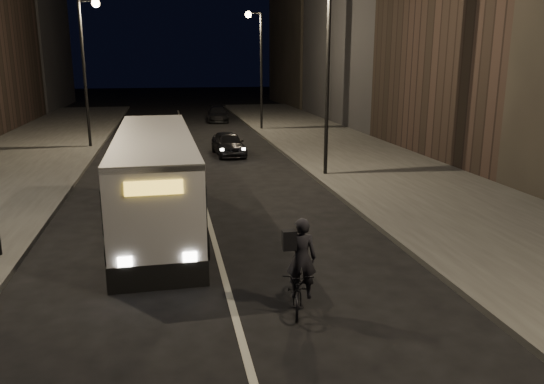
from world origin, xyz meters
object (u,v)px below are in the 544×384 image
streetlight_right_far (258,55)px  streetlight_left_far (88,54)px  car_near (228,144)px  car_far (218,114)px  car_mid (167,133)px  streetlight_right_mid (322,52)px  cyclist_on_bicycle (299,279)px  city_bus (156,174)px

streetlight_right_far → streetlight_left_far: bearing=-150.6°
car_near → car_far: (1.02, 16.18, -0.03)m
car_mid → car_far: (4.25, 11.66, -0.07)m
streetlight_right_mid → cyclist_on_bicycle: bearing=-108.1°
streetlight_right_far → cyclist_on_bicycle: streetlight_right_far is taller
streetlight_right_mid → cyclist_on_bicycle: (-3.98, -12.18, -4.68)m
streetlight_right_mid → car_mid: streetlight_right_mid is taller
city_bus → cyclist_on_bicycle: size_ratio=5.26×
car_far → car_near: bearing=-89.3°
streetlight_right_far → car_near: (-3.29, -9.68, -4.73)m
city_bus → car_far: size_ratio=2.56×
city_bus → car_near: size_ratio=2.87×
streetlight_right_far → car_far: size_ratio=1.94×
streetlight_right_mid → car_near: (-3.29, 6.32, -4.73)m
streetlight_right_mid → car_mid: (-6.52, 10.83, -4.69)m
streetlight_left_far → city_bus: (3.73, -15.37, -3.80)m
city_bus → car_far: (4.66, 27.86, -0.96)m
streetlight_right_far → car_far: bearing=109.3°
car_far → streetlight_left_far: bearing=-119.6°
car_near → car_far: car_near is taller
streetlight_right_mid → car_mid: 13.48m
streetlight_right_mid → car_near: size_ratio=2.18×
car_near → car_mid: car_mid is taller
cyclist_on_bicycle → car_far: 34.72m
city_bus → car_near: bearing=71.8°
city_bus → cyclist_on_bicycle: bearing=-67.5°
car_mid → city_bus: bearing=83.2°
streetlight_right_mid → streetlight_left_far: same height
streetlight_right_mid → city_bus: size_ratio=0.76×
streetlight_left_far → cyclist_on_bicycle: bearing=-73.2°
cyclist_on_bicycle → streetlight_right_mid: bearing=86.6°
cyclist_on_bicycle → car_near: 18.51m
streetlight_left_far → car_near: (7.37, -3.68, -4.73)m
streetlight_right_mid → city_bus: streetlight_right_mid is taller
streetlight_left_far → car_far: (8.39, 12.50, -4.75)m
streetlight_left_far → streetlight_right_mid: bearing=-43.2°
streetlight_right_mid → car_near: bearing=117.5°
streetlight_left_far → car_near: streetlight_left_far is taller
streetlight_right_far → car_near: bearing=-108.8°
car_far → streetlight_right_mid: bearing=-80.0°
city_bus → car_mid: bearing=87.6°
city_bus → car_mid: city_bus is taller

